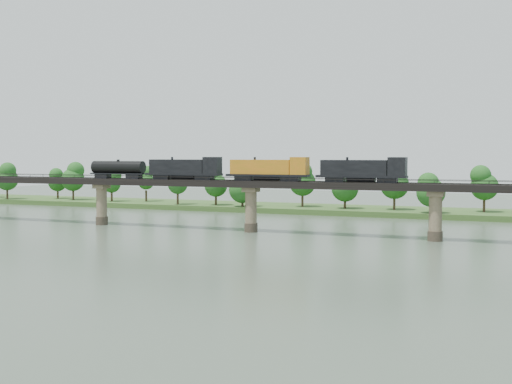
% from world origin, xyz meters
% --- Properties ---
extents(ground, '(400.00, 400.00, 0.00)m').
position_xyz_m(ground, '(0.00, 0.00, 0.00)').
color(ground, '#384738').
rests_on(ground, ground).
extents(far_bank, '(300.00, 24.00, 1.60)m').
position_xyz_m(far_bank, '(0.00, 85.00, 0.80)').
color(far_bank, '#2F4E1F').
rests_on(far_bank, ground).
extents(bridge, '(236.00, 30.00, 11.50)m').
position_xyz_m(bridge, '(0.00, 30.00, 5.46)').
color(bridge, '#473A2D').
rests_on(bridge, ground).
extents(bridge_superstructure, '(220.00, 4.90, 0.75)m').
position_xyz_m(bridge_superstructure, '(0.00, 30.00, 11.79)').
color(bridge_superstructure, black).
rests_on(bridge_superstructure, bridge).
extents(far_treeline, '(289.06, 17.54, 13.60)m').
position_xyz_m(far_treeline, '(-8.21, 80.52, 8.83)').
color(far_treeline, '#382619').
rests_on(far_treeline, far_bank).
extents(freight_train, '(76.86, 2.99, 5.29)m').
position_xyz_m(freight_train, '(-2.89, 30.00, 14.03)').
color(freight_train, black).
rests_on(freight_train, bridge).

